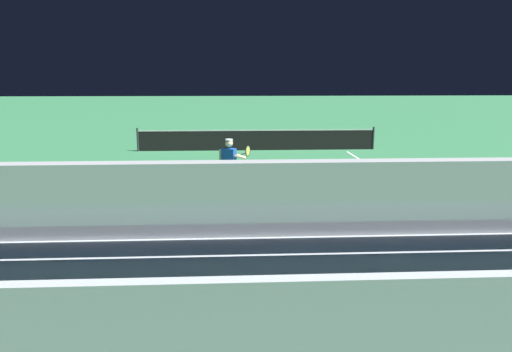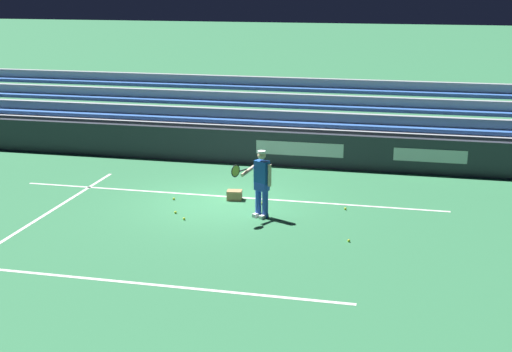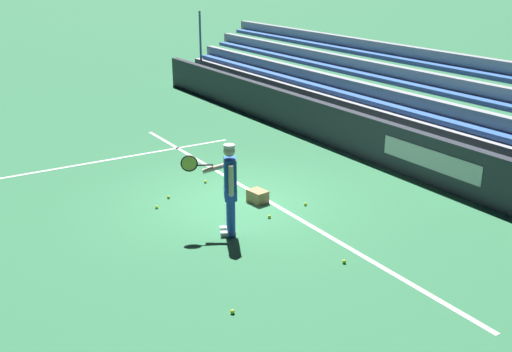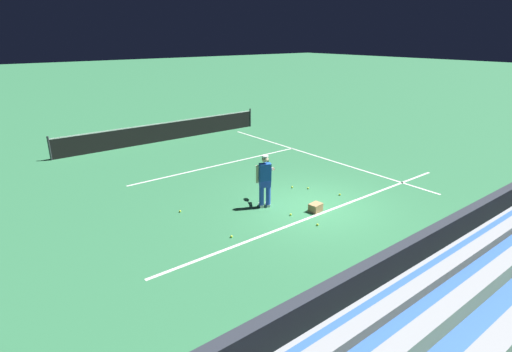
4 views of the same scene
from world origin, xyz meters
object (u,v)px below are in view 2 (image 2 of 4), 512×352
object	(u,v)px
tennis_player	(261,183)
tennis_ball_by_box	(262,203)
tennis_ball_on_baseline	(345,209)
tennis_ball_near_player	(175,212)
tennis_ball_far_left	(174,199)
tennis_ball_stray_back	(184,219)
ball_box_cardboard	(234,195)
tennis_ball_midcourt	(349,241)
tennis_ball_far_right	(264,192)

from	to	relation	value
tennis_player	tennis_ball_by_box	world-z (taller)	tennis_player
tennis_ball_on_baseline	tennis_ball_near_player	bearing A→B (deg)	16.76
tennis_ball_far_left	tennis_ball_by_box	bearing A→B (deg)	-176.63
tennis_ball_stray_back	tennis_ball_by_box	bearing A→B (deg)	-134.11
ball_box_cardboard	tennis_ball_by_box	bearing A→B (deg)	163.15
tennis_player	tennis_ball_midcourt	distance (m)	2.82
tennis_player	tennis_ball_midcourt	bearing A→B (deg)	151.15
tennis_player	tennis_ball_midcourt	size ratio (longest dim) A/B	25.98
ball_box_cardboard	tennis_ball_midcourt	bearing A→B (deg)	142.81
tennis_ball_far_right	tennis_ball_by_box	xyz separation A→B (m)	(-0.14, 0.98, 0.00)
tennis_ball_stray_back	tennis_ball_near_player	distance (m)	0.57
tennis_player	tennis_ball_on_baseline	bearing A→B (deg)	-152.89
tennis_ball_midcourt	tennis_ball_stray_back	size ratio (longest dim) A/B	1.00
tennis_ball_midcourt	tennis_ball_near_player	bearing A→B (deg)	-13.15
ball_box_cardboard	tennis_ball_near_player	distance (m)	1.90
tennis_player	tennis_ball_far_right	distance (m)	2.20
tennis_ball_far_right	tennis_ball_midcourt	bearing A→B (deg)	129.24
tennis_player	tennis_ball_far_right	xyz separation A→B (m)	(0.33, -1.99, -0.86)
tennis_ball_on_baseline	tennis_ball_by_box	distance (m)	2.22
tennis_ball_midcourt	tennis_ball_on_baseline	bearing A→B (deg)	-82.19
tennis_ball_far_right	tennis_ball_by_box	distance (m)	0.99
tennis_player	ball_box_cardboard	xyz separation A→B (m)	(1.01, -1.26, -0.76)
tennis_ball_far_right	tennis_ball_on_baseline	distance (m)	2.55
tennis_player	tennis_ball_stray_back	distance (m)	2.12
ball_box_cardboard	tennis_ball_far_left	bearing A→B (deg)	13.69
tennis_ball_far_left	tennis_ball_stray_back	bearing A→B (deg)	117.62
tennis_player	ball_box_cardboard	world-z (taller)	tennis_player
tennis_ball_far_left	tennis_ball_midcourt	bearing A→B (deg)	156.50
tennis_ball_midcourt	tennis_ball_far_right	world-z (taller)	same
tennis_ball_on_baseline	tennis_ball_by_box	world-z (taller)	same
tennis_ball_far_right	tennis_ball_far_left	world-z (taller)	same
tennis_ball_stray_back	tennis_ball_midcourt	bearing A→B (deg)	171.42
tennis_ball_near_player	ball_box_cardboard	bearing A→B (deg)	-128.34
tennis_ball_far_right	tennis_ball_by_box	world-z (taller)	same
tennis_ball_far_right	tennis_ball_near_player	bearing A→B (deg)	50.12
tennis_ball_on_baseline	tennis_ball_far_left	world-z (taller)	same
tennis_ball_far_left	tennis_ball_near_player	world-z (taller)	same
tennis_ball_by_box	tennis_ball_midcourt	bearing A→B (deg)	137.83
tennis_ball_by_box	ball_box_cardboard	bearing A→B (deg)	-16.85
tennis_ball_stray_back	tennis_ball_far_left	xyz separation A→B (m)	(0.80, -1.53, 0.00)
ball_box_cardboard	tennis_ball_far_right	bearing A→B (deg)	-132.81
tennis_ball_near_player	tennis_ball_on_baseline	bearing A→B (deg)	-163.24
ball_box_cardboard	tennis_ball_by_box	distance (m)	0.86
ball_box_cardboard	tennis_ball_far_left	distance (m)	1.66
tennis_ball_stray_back	tennis_ball_near_player	bearing A→B (deg)	-49.05
tennis_ball_midcourt	tennis_ball_far_right	bearing A→B (deg)	-50.76
tennis_ball_far_right	tennis_ball_near_player	world-z (taller)	same
tennis_ball_on_baseline	ball_box_cardboard	bearing A→B (deg)	-4.13
tennis_ball_by_box	tennis_ball_near_player	xyz separation A→B (m)	(2.00, 1.24, 0.00)
tennis_ball_on_baseline	tennis_ball_midcourt	bearing A→B (deg)	97.81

